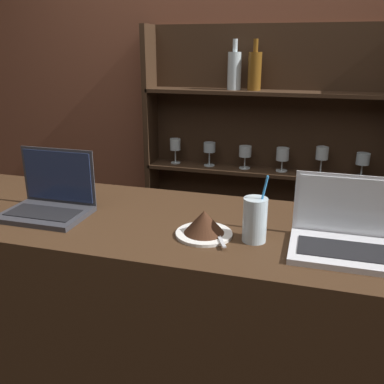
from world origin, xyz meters
TOP-DOWN VIEW (x-y plane):
  - bar_counter at (0.00, 0.31)m, footprint 2.17×0.62m
  - back_wall at (0.00, 1.47)m, footprint 7.00×0.06m
  - back_shelf at (0.11, 1.40)m, footprint 1.36×0.18m
  - laptop_near at (-0.51, 0.26)m, footprint 0.29×0.21m
  - laptop_far at (0.50, 0.25)m, footprint 0.33×0.23m
  - cake_plate at (0.07, 0.22)m, footprint 0.18×0.18m
  - water_glass at (0.23, 0.23)m, footprint 0.07×0.07m

SIDE VIEW (x-z plane):
  - bar_counter at x=0.00m, z-range 0.00..1.06m
  - back_shelf at x=0.11m, z-range 0.04..1.78m
  - cake_plate at x=0.07m, z-range 1.05..1.14m
  - laptop_far at x=0.50m, z-range 1.00..1.20m
  - laptop_near at x=-0.51m, z-range 0.99..1.22m
  - water_glass at x=0.23m, z-range 1.02..1.23m
  - back_wall at x=0.00m, z-range 0.00..2.70m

